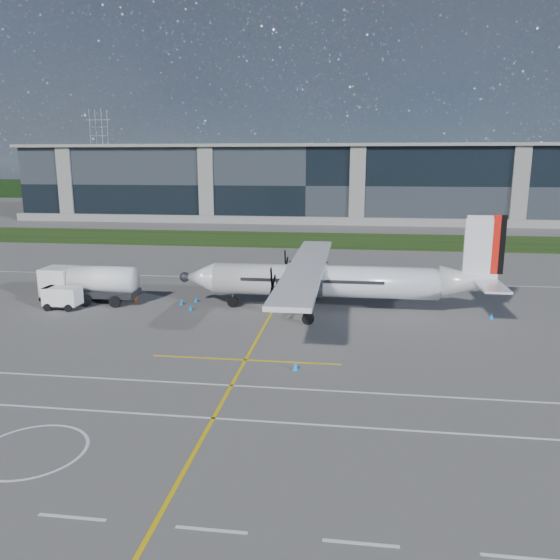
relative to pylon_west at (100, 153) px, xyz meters
name	(u,v)px	position (x,y,z in m)	size (l,w,h in m)	color
ground	(287,247)	(80.00, -110.00, -15.00)	(400.00, 400.00, 0.00)	#585553
grass_strip	(293,239)	(80.00, -102.00, -14.98)	(400.00, 18.00, 0.04)	#1C350E
terminal_building	(310,184)	(80.00, -70.00, -7.50)	(120.00, 20.00, 15.00)	black
tree_line	(325,191)	(80.00, -10.00, -12.00)	(400.00, 6.00, 6.00)	black
pylon_west	(100,153)	(0.00, 0.00, 0.00)	(9.00, 4.60, 30.00)	gray
yellow_taxiway_centerline	(280,298)	(83.00, -140.00, -14.99)	(0.20, 70.00, 0.01)	yellow
white_lane_line	(154,414)	(80.00, -164.00, -14.99)	(90.00, 0.15, 0.01)	white
turboprop_aircraft	(336,263)	(88.18, -143.64, -10.93)	(26.17, 27.14, 8.14)	silver
fuel_tanker_truck	(83,284)	(66.12, -143.80, -13.35)	(8.77, 2.85, 3.29)	silver
baggage_tug	(63,298)	(65.35, -146.06, -14.07)	(3.11, 1.87, 1.87)	white
ground_crew_person	(136,291)	(70.57, -143.03, -14.04)	(0.78, 0.56, 1.92)	#F25907
safety_cone_portwing	(295,366)	(86.27, -157.20, -14.75)	(0.36, 0.36, 0.50)	#0D77EC
safety_cone_fwd	(182,302)	(74.84, -143.40, -14.75)	(0.36, 0.36, 0.50)	#0D77EC
safety_cone_stbdwing	(318,273)	(85.78, -129.51, -14.75)	(0.36, 0.36, 0.50)	#0D77EC
safety_cone_nose_port	(191,307)	(76.19, -145.07, -14.75)	(0.36, 0.36, 0.50)	#0D77EC
safety_cone_tail	(491,316)	(100.51, -144.38, -14.75)	(0.36, 0.36, 0.50)	#0D77EC
safety_cone_nose_stbd	(196,299)	(75.84, -142.29, -14.75)	(0.36, 0.36, 0.50)	#0D77EC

